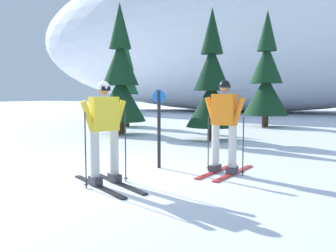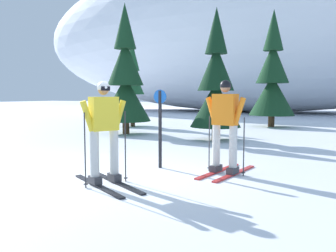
% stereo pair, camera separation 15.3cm
% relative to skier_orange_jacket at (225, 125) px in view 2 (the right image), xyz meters
% --- Properties ---
extents(ground_plane, '(120.00, 120.00, 0.00)m').
position_rel_skier_orange_jacket_xyz_m(ground_plane, '(-2.09, -1.01, -0.94)').
color(ground_plane, white).
extents(skier_orange_jacket, '(0.82, 1.70, 1.78)m').
position_rel_skier_orange_jacket_xyz_m(skier_orange_jacket, '(0.00, 0.00, 0.00)').
color(skier_orange_jacket, red).
rests_on(skier_orange_jacket, ground).
extents(skier_yellow_jacket, '(1.75, 1.24, 1.73)m').
position_rel_skier_orange_jacket_xyz_m(skier_yellow_jacket, '(-1.60, -1.61, -0.03)').
color(skier_yellow_jacket, black).
rests_on(skier_yellow_jacket, ground).
extents(pine_tree_far_left, '(1.55, 1.55, 4.02)m').
position_rel_skier_orange_jacket_xyz_m(pine_tree_far_left, '(-6.88, 7.78, 0.74)').
color(pine_tree_far_left, '#47301E').
rests_on(pine_tree_far_left, ground).
extents(pine_tree_center_left, '(1.91, 1.91, 4.94)m').
position_rel_skier_orange_jacket_xyz_m(pine_tree_center_left, '(-5.41, 4.92, 1.12)').
color(pine_tree_center_left, '#47301E').
rests_on(pine_tree_center_left, ground).
extents(pine_tree_center_right, '(1.68, 1.68, 4.34)m').
position_rel_skier_orange_jacket_xyz_m(pine_tree_center_right, '(-1.76, 4.73, 0.87)').
color(pine_tree_center_right, '#47301E').
rests_on(pine_tree_center_right, ground).
extents(pine_tree_far_right, '(2.09, 2.09, 5.41)m').
position_rel_skier_orange_jacket_xyz_m(pine_tree_far_right, '(-0.91, 10.45, 1.32)').
color(pine_tree_far_right, '#47301E').
rests_on(pine_tree_far_right, ground).
extents(snow_ridge_background, '(41.63, 17.67, 13.72)m').
position_rel_skier_orange_jacket_xyz_m(snow_ridge_background, '(-5.16, 24.24, 5.92)').
color(snow_ridge_background, white).
rests_on(snow_ridge_background, ground).
extents(trail_marker_post, '(0.28, 0.07, 1.61)m').
position_rel_skier_orange_jacket_xyz_m(trail_marker_post, '(-1.36, -0.04, -0.04)').
color(trail_marker_post, black).
rests_on(trail_marker_post, ground).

